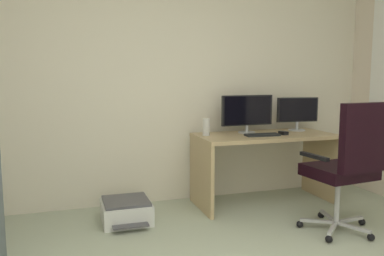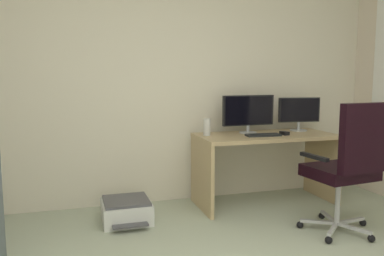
{
  "view_description": "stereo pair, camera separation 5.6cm",
  "coord_description": "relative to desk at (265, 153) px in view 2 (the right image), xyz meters",
  "views": [
    {
      "loc": [
        -0.91,
        -1.48,
        1.31
      ],
      "look_at": [
        0.15,
        1.84,
        0.86
      ],
      "focal_mm": 37.39,
      "sensor_mm": 36.0,
      "label": 1
    },
    {
      "loc": [
        -0.86,
        -1.5,
        1.31
      ],
      "look_at": [
        0.15,
        1.84,
        0.86
      ],
      "focal_mm": 37.39,
      "sensor_mm": 36.0,
      "label": 2
    }
  ],
  "objects": [
    {
      "name": "wall_back",
      "position": [
        -1.03,
        0.44,
        0.86
      ],
      "size": [
        4.78,
        0.1,
        2.79
      ],
      "primitive_type": "cube",
      "color": "silver",
      "rests_on": "ground"
    },
    {
      "name": "desk",
      "position": [
        0.0,
        0.0,
        0.0
      ],
      "size": [
        1.4,
        0.65,
        0.72
      ],
      "color": "tan",
      "rests_on": "ground"
    },
    {
      "name": "monitor_main",
      "position": [
        -0.14,
        0.13,
        0.42
      ],
      "size": [
        0.57,
        0.18,
        0.39
      ],
      "color": "#B2B5B7",
      "rests_on": "desk"
    },
    {
      "name": "monitor_secondary",
      "position": [
        0.46,
        0.13,
        0.4
      ],
      "size": [
        0.47,
        0.18,
        0.36
      ],
      "color": "#B2B5B7",
      "rests_on": "desk"
    },
    {
      "name": "keyboard",
      "position": [
        -0.08,
        -0.1,
        0.2
      ],
      "size": [
        0.35,
        0.15,
        0.02
      ],
      "primitive_type": "cube",
      "rotation": [
        0.0,
        0.0,
        -0.07
      ],
      "color": "black",
      "rests_on": "desk"
    },
    {
      "name": "computer_mouse",
      "position": [
        0.16,
        -0.09,
        0.21
      ],
      "size": [
        0.07,
        0.1,
        0.03
      ],
      "primitive_type": "cube",
      "rotation": [
        0.0,
        0.0,
        0.06
      ],
      "color": "black",
      "rests_on": "desk"
    },
    {
      "name": "desktop_speaker",
      "position": [
        -0.61,
        0.09,
        0.28
      ],
      "size": [
        0.07,
        0.07,
        0.17
      ],
      "primitive_type": "cylinder",
      "color": "silver",
      "rests_on": "desk"
    },
    {
      "name": "office_chair",
      "position": [
        0.25,
        -0.97,
        0.09
      ],
      "size": [
        0.63,
        0.63,
        1.11
      ],
      "color": "#B7BABC",
      "rests_on": "ground"
    },
    {
      "name": "printer",
      "position": [
        -1.44,
        -0.12,
        -0.43
      ],
      "size": [
        0.43,
        0.52,
        0.21
      ],
      "color": "silver",
      "rests_on": "ground"
    }
  ]
}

